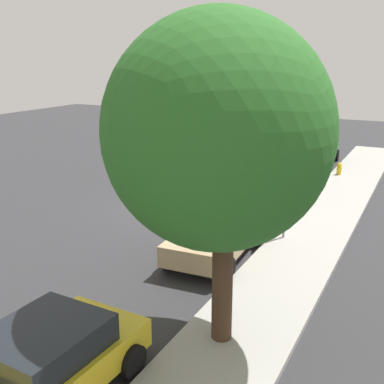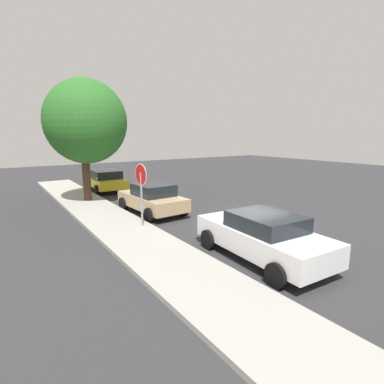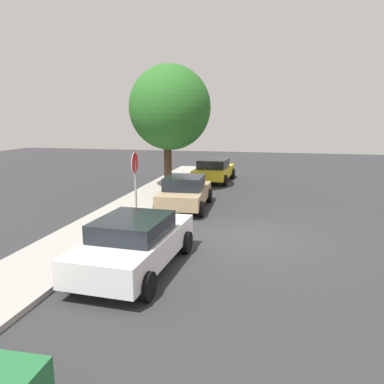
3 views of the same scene
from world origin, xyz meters
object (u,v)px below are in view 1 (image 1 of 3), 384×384
(parked_car_white, at_px, (275,180))
(street_tree_near_corner, at_px, (218,133))
(stop_sign, at_px, (286,186))
(parked_car_tan, at_px, (216,233))
(fire_hydrant, at_px, (339,170))
(parked_car_green, at_px, (316,151))
(parked_car_yellow, at_px, (38,367))

(parked_car_white, bearing_deg, street_tree_near_corner, 11.00)
(stop_sign, xyz_separation_m, parked_car_tan, (2.00, -1.45, -1.09))
(stop_sign, distance_m, parked_car_tan, 2.70)
(parked_car_white, xyz_separation_m, fire_hydrant, (-4.60, 1.77, -0.37))
(parked_car_tan, relative_size, parked_car_white, 0.89)
(parked_car_green, bearing_deg, parked_car_tan, 0.87)
(parked_car_yellow, bearing_deg, fire_hydrant, 175.10)
(parked_car_green, xyz_separation_m, fire_hydrant, (2.36, 1.67, -0.35))
(parked_car_green, relative_size, street_tree_near_corner, 0.64)
(fire_hydrant, bearing_deg, street_tree_near_corner, 1.14)
(stop_sign, bearing_deg, fire_hydrant, 179.93)
(parked_car_yellow, distance_m, fire_hydrant, 18.34)
(street_tree_near_corner, bearing_deg, parked_car_yellow, -31.82)
(stop_sign, xyz_separation_m, fire_hydrant, (-9.26, 0.01, -1.45))
(parked_car_white, xyz_separation_m, street_tree_near_corner, (10.65, 2.07, 3.60))
(stop_sign, height_order, street_tree_near_corner, street_tree_near_corner)
(stop_sign, height_order, parked_car_green, stop_sign)
(stop_sign, bearing_deg, street_tree_near_corner, 3.00)
(stop_sign, xyz_separation_m, parked_car_yellow, (9.01, -1.56, -1.10))
(parked_car_yellow, height_order, parked_car_green, parked_car_green)
(parked_car_white, distance_m, fire_hydrant, 4.95)
(parked_car_white, bearing_deg, parked_car_yellow, 0.84)
(parked_car_white, xyz_separation_m, parked_car_green, (-6.96, 0.10, -0.03))
(parked_car_green, bearing_deg, street_tree_near_corner, 6.39)
(parked_car_tan, xyz_separation_m, fire_hydrant, (-11.26, 1.46, -0.36))
(parked_car_yellow, xyz_separation_m, parked_car_green, (-20.63, -0.10, -0.00))
(parked_car_tan, bearing_deg, street_tree_near_corner, 23.84)
(parked_car_tan, height_order, parked_car_yellow, parked_car_tan)
(parked_car_green, relative_size, fire_hydrant, 5.88)
(parked_car_yellow, xyz_separation_m, street_tree_near_corner, (-3.01, 1.87, 3.62))
(street_tree_near_corner, xyz_separation_m, fire_hydrant, (-15.26, -0.30, -3.97))
(parked_car_white, bearing_deg, parked_car_tan, 2.60)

